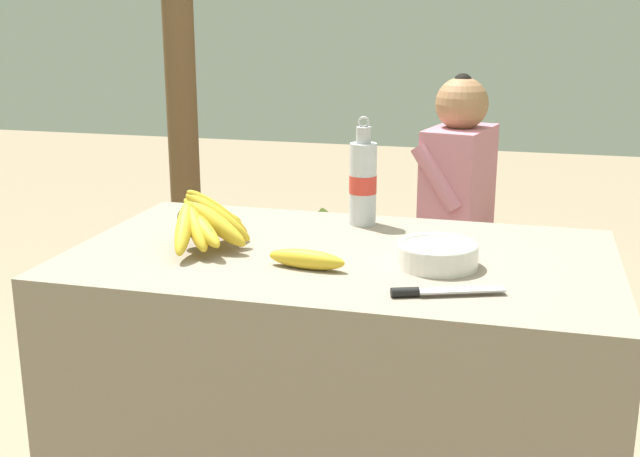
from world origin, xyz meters
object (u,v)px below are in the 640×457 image
at_px(knife, 431,291).
at_px(banana_bunch_green, 327,222).
at_px(wooden_bench, 418,261).
at_px(serving_bowl, 437,253).
at_px(banana_bunch_ripe, 205,220).
at_px(seated_vendor, 446,195).
at_px(water_bottle, 363,182).
at_px(loose_banana_front, 307,259).

xyz_separation_m(knife, banana_bunch_green, (-0.60, 1.51, -0.29)).
bearing_deg(wooden_bench, serving_bowl, -80.65).
height_order(banana_bunch_ripe, seated_vendor, seated_vendor).
relative_size(water_bottle, seated_vendor, 0.26).
distance_m(loose_banana_front, knife, 0.30).
bearing_deg(water_bottle, loose_banana_front, -95.69).
bearing_deg(knife, loose_banana_front, 139.20).
distance_m(banana_bunch_ripe, water_bottle, 0.44).
distance_m(loose_banana_front, seated_vendor, 1.41).
relative_size(loose_banana_front, seated_vendor, 0.17).
relative_size(loose_banana_front, knife, 0.82).
height_order(serving_bowl, wooden_bench, serving_bowl).
xyz_separation_m(water_bottle, knife, (0.25, -0.50, -0.10)).
distance_m(banana_bunch_ripe, wooden_bench, 1.45).
height_order(loose_banana_front, wooden_bench, loose_banana_front).
height_order(loose_banana_front, knife, loose_banana_front).
xyz_separation_m(serving_bowl, banana_bunch_green, (-0.59, 1.31, -0.31)).
height_order(serving_bowl, loose_banana_front, serving_bowl).
xyz_separation_m(seated_vendor, banana_bunch_green, (-0.47, 0.01, -0.14)).
height_order(banana_bunch_ripe, water_bottle, water_bottle).
xyz_separation_m(water_bottle, seated_vendor, (0.12, 0.99, -0.25)).
bearing_deg(banana_bunch_green, water_bottle, -70.57).
xyz_separation_m(banana_bunch_ripe, loose_banana_front, (0.27, -0.09, -0.05)).
height_order(wooden_bench, seated_vendor, seated_vendor).
bearing_deg(wooden_bench, knife, -81.37).
xyz_separation_m(serving_bowl, knife, (0.01, -0.19, -0.02)).
distance_m(knife, wooden_bench, 1.59).
relative_size(banana_bunch_ripe, banana_bunch_green, 1.15).
height_order(loose_banana_front, banana_bunch_green, loose_banana_front).
distance_m(loose_banana_front, banana_bunch_green, 1.47).
distance_m(wooden_bench, banana_bunch_green, 0.39).
bearing_deg(banana_bunch_ripe, seated_vendor, 71.88).
xyz_separation_m(wooden_bench, seated_vendor, (0.10, -0.02, 0.28)).
xyz_separation_m(loose_banana_front, wooden_bench, (0.05, 1.42, -0.43)).
distance_m(wooden_bench, seated_vendor, 0.30).
xyz_separation_m(knife, seated_vendor, (-0.13, 1.50, -0.14)).
bearing_deg(seated_vendor, banana_bunch_ripe, 84.01).
bearing_deg(serving_bowl, loose_banana_front, -161.90).
relative_size(banana_bunch_ripe, wooden_bench, 0.22).
relative_size(serving_bowl, wooden_bench, 0.12).
bearing_deg(water_bottle, banana_bunch_green, 109.43).
xyz_separation_m(banana_bunch_ripe, water_bottle, (0.31, 0.31, 0.04)).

